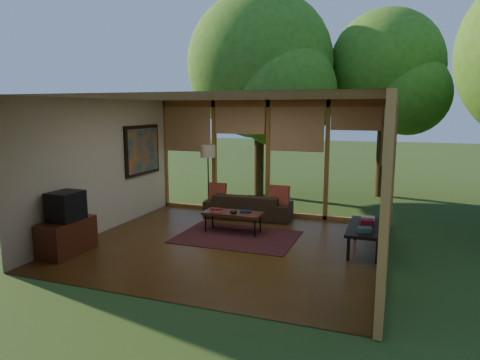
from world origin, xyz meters
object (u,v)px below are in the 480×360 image
at_px(television, 66,206).
at_px(floor_lamp, 208,155).
at_px(sofa, 248,206).
at_px(coffee_table, 233,214).
at_px(side_console, 366,229).
at_px(media_cabinet, 67,237).

distance_m(television, floor_lamp, 3.81).
relative_size(sofa, coffee_table, 1.64).
distance_m(coffee_table, side_console, 2.64).
bearing_deg(media_cabinet, sofa, 57.74).
distance_m(television, side_console, 5.24).
distance_m(sofa, media_cabinet, 4.05).
height_order(media_cabinet, coffee_table, media_cabinet).
bearing_deg(coffee_table, floor_lamp, 129.85).
xyz_separation_m(sofa, television, (-2.14, -3.42, 0.56)).
xyz_separation_m(media_cabinet, floor_lamp, (1.06, 3.62, 1.11)).
bearing_deg(floor_lamp, television, -105.97).
bearing_deg(sofa, media_cabinet, 54.59).
xyz_separation_m(sofa, floor_lamp, (-1.10, 0.20, 1.12)).
bearing_deg(sofa, side_console, 148.06).
height_order(sofa, coffee_table, sofa).
relative_size(television, side_console, 0.39).
distance_m(television, coffee_table, 3.16).
xyz_separation_m(coffee_table, side_console, (2.62, -0.27, 0.02)).
bearing_deg(floor_lamp, sofa, -10.43).
bearing_deg(side_console, television, -158.28).
bearing_deg(side_console, sofa, 151.21).
height_order(media_cabinet, television, television).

